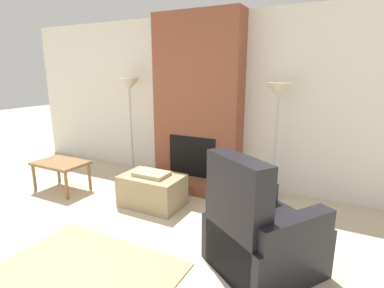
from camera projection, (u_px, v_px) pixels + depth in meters
wall_back at (204, 101)px, 4.76m from camera, size 7.27×0.06×2.60m
fireplace at (197, 107)px, 4.57m from camera, size 1.38×0.73×2.60m
ottoman at (152, 190)px, 3.98m from camera, size 0.81×0.53×0.47m
armchair at (258, 237)px, 2.66m from camera, size 1.15×1.16×1.10m
side_table at (61, 165)px, 4.48m from camera, size 0.77×0.51×0.44m
floor_lamp_left at (129, 90)px, 5.02m from camera, size 0.36×0.36×1.65m
floor_lamp_right at (279, 98)px, 3.92m from camera, size 0.36×0.36×1.62m
area_rug at (82, 274)px, 2.66m from camera, size 1.63×1.18×0.01m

